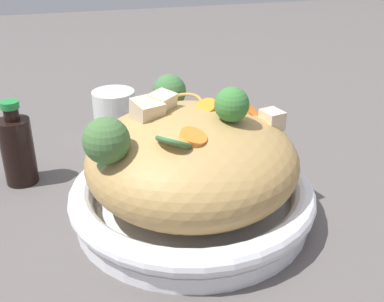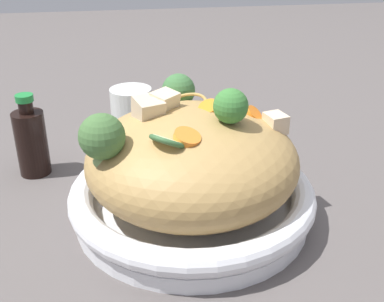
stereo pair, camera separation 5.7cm
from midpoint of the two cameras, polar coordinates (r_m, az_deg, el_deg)
The scene contains 9 objects.
ground_plane at distance 0.61m, azimuth 2.67°, elevation -7.73°, with size 3.00×3.00×0.00m, color #554F4D.
serving_bowl at distance 0.60m, azimuth 2.72°, elevation -5.73°, with size 0.30×0.30×0.05m.
noodle_heap at distance 0.57m, azimuth 2.84°, elevation -1.12°, with size 0.26×0.26×0.12m.
broccoli_florets at distance 0.56m, azimuth -1.01°, elevation 4.52°, with size 0.20×0.21×0.08m.
carrot_coins at distance 0.54m, azimuth 5.28°, elevation 3.34°, with size 0.13×0.11×0.03m.
zucchini_slices at distance 0.53m, azimuth -0.37°, elevation 3.32°, with size 0.06×0.13×0.03m.
chicken_chunks at distance 0.56m, azimuth 1.70°, elevation 4.75°, with size 0.18×0.07×0.05m.
soy_sauce_bottle at distance 0.71m, azimuth -16.54°, elevation 1.10°, with size 0.04×0.04×0.12m.
drinking_glass at distance 0.82m, azimuth -5.25°, elevation 4.62°, with size 0.07×0.07×0.08m.
Camera 2 is at (-0.08, -0.50, 0.34)m, focal length 44.62 mm.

